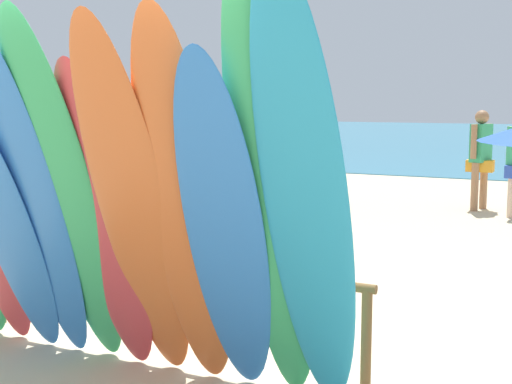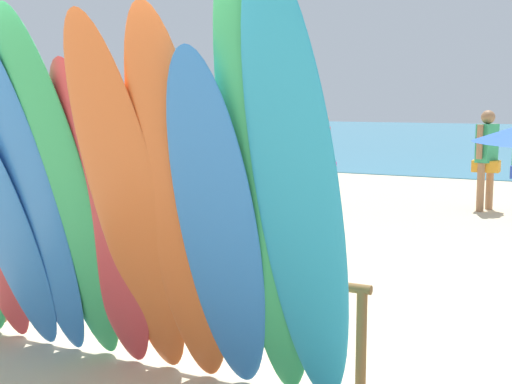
{
  "view_description": "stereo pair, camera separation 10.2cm",
  "coord_description": "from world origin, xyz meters",
  "views": [
    {
      "loc": [
        2.93,
        -4.25,
        1.91
      ],
      "look_at": [
        0.0,
        1.65,
        1.04
      ],
      "focal_mm": 49.12,
      "sensor_mm": 36.0,
      "label": 1
    },
    {
      "loc": [
        3.02,
        -4.2,
        1.91
      ],
      "look_at": [
        0.0,
        1.65,
        1.04
      ],
      "focal_mm": 49.12,
      "sensor_mm": 36.0,
      "label": 2
    }
  ],
  "objects": [
    {
      "name": "surfboard_blue_2",
      "position": [
        -0.85,
        -0.61,
        0.96
      ],
      "size": [
        0.49,
        0.82,
        1.92
      ],
      "primitive_type": "ellipsoid",
      "rotation": [
        0.38,
        0.0,
        0.01
      ],
      "color": "#337AD1",
      "rests_on": "ground"
    },
    {
      "name": "beachgoer_midbeach",
      "position": [
        1.05,
        8.28,
        1.0
      ],
      "size": [
        0.45,
        0.63,
        1.73
      ],
      "rotation": [
        0.0,
        0.0,
        4.43
      ],
      "color": "#9E704C",
      "rests_on": "ground"
    },
    {
      "name": "surfboard_orange_6",
      "position": [
        0.28,
        -0.65,
        1.22
      ],
      "size": [
        0.56,
        0.99,
        2.44
      ],
      "primitive_type": "ellipsoid",
      "rotation": [
        0.36,
        0.0,
        0.01
      ],
      "color": "orange",
      "rests_on": "ground"
    },
    {
      "name": "surfboard_orange_7",
      "position": [
        0.64,
        -0.63,
        1.23
      ],
      "size": [
        0.61,
        0.96,
        2.47
      ],
      "primitive_type": "ellipsoid",
      "rotation": [
        0.33,
        0.0,
        0.1
      ],
      "color": "orange",
      "rests_on": "ground"
    },
    {
      "name": "surfboard_rack",
      "position": [
        0.0,
        0.0,
        0.58
      ],
      "size": [
        3.36,
        0.07,
        0.73
      ],
      "color": "brown",
      "rests_on": "ground"
    },
    {
      "name": "surfboard_blue_3",
      "position": [
        -0.58,
        -0.64,
        1.2
      ],
      "size": [
        0.49,
        0.91,
        2.4
      ],
      "primitive_type": "ellipsoid",
      "rotation": [
        0.34,
        0.0,
        -0.0
      ],
      "color": "#337AD1",
      "rests_on": "ground"
    },
    {
      "name": "surfboard_blue_8",
      "position": [
        0.92,
        -0.61,
        1.11
      ],
      "size": [
        0.61,
        0.97,
        2.22
      ],
      "primitive_type": "ellipsoid",
      "rotation": [
        0.37,
        0.0,
        0.1
      ],
      "color": "#337AD1",
      "rests_on": "ground"
    },
    {
      "name": "beachgoer_photographing",
      "position": [
        -1.44,
        6.9,
        0.97
      ],
      "size": [
        0.44,
        0.57,
        1.69
      ],
      "rotation": [
        0.0,
        0.0,
        2.09
      ],
      "color": "tan",
      "rests_on": "ground"
    },
    {
      "name": "surfboard_green_4",
      "position": [
        -0.31,
        -0.63,
        1.26
      ],
      "size": [
        0.56,
        0.98,
        2.51
      ],
      "primitive_type": "ellipsoid",
      "rotation": [
        0.35,
        0.0,
        -0.02
      ],
      "color": "#38B266",
      "rests_on": "ground"
    },
    {
      "name": "surfboard_red_5",
      "position": [
        -0.03,
        -0.56,
        1.09
      ],
      "size": [
        0.57,
        0.77,
        2.18
      ],
      "primitive_type": "ellipsoid",
      "rotation": [
        0.3,
        0.0,
        -0.05
      ],
      "color": "#D13D42",
      "rests_on": "ground"
    },
    {
      "name": "beachgoer_near_rack",
      "position": [
        -2.77,
        2.45,
        0.95
      ],
      "size": [
        0.43,
        0.55,
        1.65
      ],
      "rotation": [
        0.0,
        0.0,
        2.11
      ],
      "color": "beige",
      "rests_on": "ground"
    },
    {
      "name": "surfboard_green_9",
      "position": [
        1.23,
        -0.62,
        1.36
      ],
      "size": [
        0.55,
        1.0,
        2.71
      ],
      "primitive_type": "ellipsoid",
      "rotation": [
        0.33,
        0.0,
        0.07
      ],
      "color": "#38B266",
      "rests_on": "ground"
    },
    {
      "name": "surfboard_teal_10",
      "position": [
        1.46,
        -0.65,
        1.33
      ],
      "size": [
        0.54,
        1.01,
        2.66
      ],
      "primitive_type": "ellipsoid",
      "rotation": [
        0.34,
        0.0,
        -0.02
      ],
      "color": "#289EC6",
      "rests_on": "ground"
    },
    {
      "name": "ground",
      "position": [
        0.0,
        14.0,
        0.0
      ],
      "size": [
        60.0,
        60.0,
        0.0
      ],
      "primitive_type": "plane",
      "color": "beige"
    }
  ]
}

